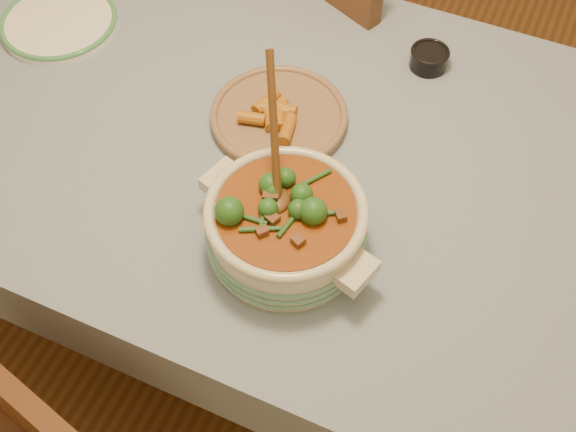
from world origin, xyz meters
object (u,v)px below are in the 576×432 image
object	(u,v)px
dining_table	(236,150)
chair_far	(339,32)
stew_casserole	(286,223)
white_plate	(59,22)
condiment_bowl	(429,57)
fried_plate	(279,115)

from	to	relation	value
dining_table	chair_far	size ratio (longest dim) A/B	1.78
stew_casserole	chair_far	xyz separation A→B (m)	(-0.22, 0.85, -0.30)
white_plate	condiment_bowl	distance (m)	0.88
stew_casserole	condiment_bowl	distance (m)	0.59
white_plate	condiment_bowl	xyz separation A→B (m)	(0.85, 0.23, 0.01)
stew_casserole	fried_plate	bearing A→B (deg)	116.84
dining_table	stew_casserole	world-z (taller)	stew_casserole
white_plate	chair_far	distance (m)	0.77
stew_casserole	condiment_bowl	bearing A→B (deg)	80.50
white_plate	condiment_bowl	world-z (taller)	condiment_bowl
chair_far	stew_casserole	bearing A→B (deg)	128.11
dining_table	white_plate	distance (m)	0.54
dining_table	fried_plate	world-z (taller)	fried_plate
fried_plate	dining_table	bearing A→B (deg)	-153.59
white_plate	chair_far	xyz separation A→B (m)	(0.54, 0.50, -0.23)
stew_casserole	fried_plate	world-z (taller)	stew_casserole
white_plate	dining_table	bearing A→B (deg)	-11.81
fried_plate	chair_far	xyz separation A→B (m)	(-0.07, 0.57, -0.24)
dining_table	condiment_bowl	world-z (taller)	condiment_bowl
condiment_bowl	chair_far	distance (m)	0.48
dining_table	stew_casserole	xyz separation A→B (m)	(0.23, -0.24, 0.17)
condiment_bowl	chair_far	bearing A→B (deg)	139.40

